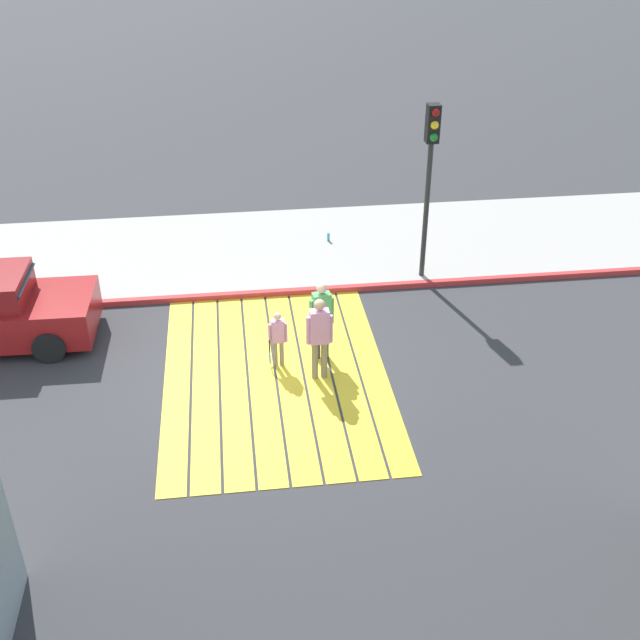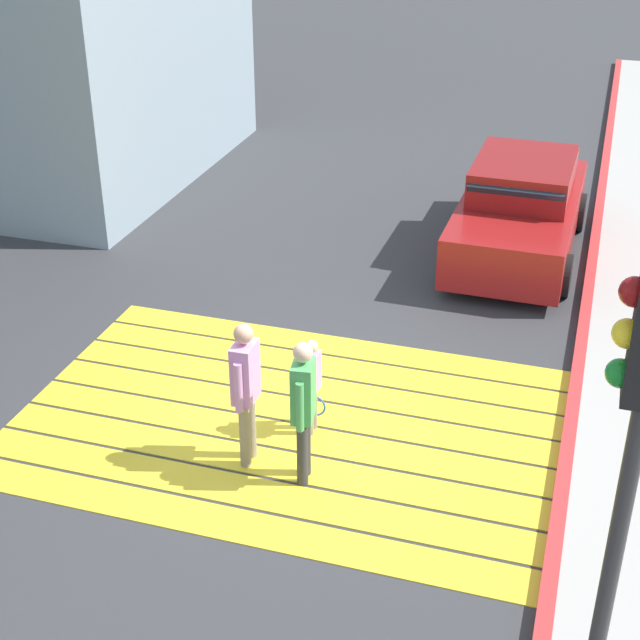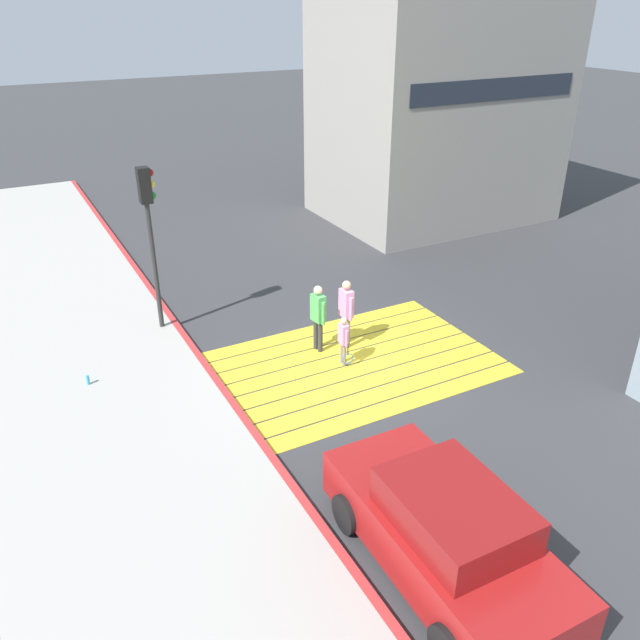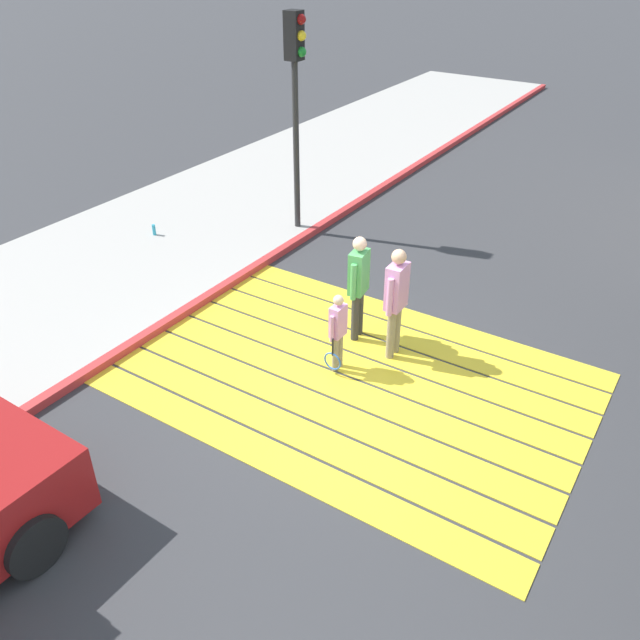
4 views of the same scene
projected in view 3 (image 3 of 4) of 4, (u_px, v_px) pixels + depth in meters
ground_plane at (357, 363)px, 15.11m from camera, size 120.00×120.00×0.00m
crosswalk_stripes at (357, 363)px, 15.11m from camera, size 6.40×4.35×0.01m
sidewalk_west at (116, 428)px, 12.73m from camera, size 4.80×40.00×0.12m
curb_painted at (227, 397)px, 13.72m from camera, size 0.16×40.00×0.13m
building_far_north at (438, 93)px, 23.37m from camera, size 8.00×6.03×9.12m
car_parked_near_curb at (445, 533)px, 9.37m from camera, size 2.04×4.33×1.57m
traffic_light_corner at (149, 218)px, 15.21m from camera, size 0.39×0.28×4.24m
water_bottle at (88, 380)px, 14.02m from camera, size 0.07×0.07×0.22m
pedestrian_adult_lead at (346, 309)px, 15.38m from camera, size 0.23×0.51×1.75m
pedestrian_adult_trailing at (318, 314)px, 15.20m from camera, size 0.27×0.50×1.72m
pedestrian_child_with_racket at (344, 339)px, 14.72m from camera, size 0.28×0.38×1.24m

